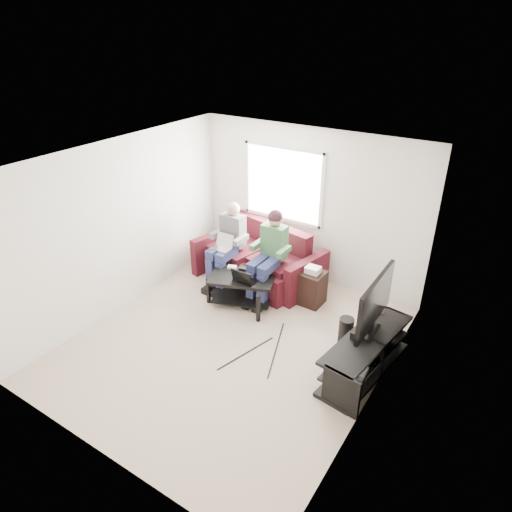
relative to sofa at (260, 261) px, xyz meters
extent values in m
plane|color=#C8B09B|center=(0.62, -1.70, -0.34)|extent=(4.50, 4.50, 0.00)
plane|color=white|center=(0.62, -1.70, 2.26)|extent=(4.50, 4.50, 0.00)
plane|color=silver|center=(0.62, 0.55, 0.96)|extent=(4.50, 0.00, 4.50)
plane|color=silver|center=(0.62, -3.95, 0.96)|extent=(4.50, 0.00, 4.50)
plane|color=silver|center=(-1.38, -1.70, 0.96)|extent=(0.00, 4.50, 4.50)
plane|color=silver|center=(2.62, -1.70, 0.96)|extent=(0.00, 4.50, 4.50)
cube|color=white|center=(0.12, 0.54, 1.26)|extent=(1.40, 0.01, 1.20)
cube|color=silver|center=(0.12, 0.53, 1.26)|extent=(1.48, 0.04, 1.28)
cube|color=#461113|center=(0.00, -0.05, -0.11)|extent=(1.86, 1.24, 0.47)
cube|color=#461113|center=(0.00, 0.35, 0.36)|extent=(1.71, 0.55, 0.48)
cube|color=#461113|center=(-0.93, -0.05, -0.01)|extent=(0.36, 1.01, 0.67)
cube|color=#461113|center=(0.93, -0.05, -0.01)|extent=(0.36, 1.01, 0.67)
cube|color=#461113|center=(-0.41, -0.07, 0.17)|extent=(0.93, 0.93, 0.10)
cube|color=#461113|center=(0.41, -0.07, 0.17)|extent=(0.93, 0.93, 0.10)
cube|color=navy|center=(-0.50, -0.54, 0.29)|extent=(0.16, 0.45, 0.14)
cube|color=navy|center=(-0.30, -0.54, 0.29)|extent=(0.16, 0.45, 0.14)
cube|color=navy|center=(-0.50, -0.72, -0.06)|extent=(0.13, 0.13, 0.57)
cube|color=navy|center=(-0.30, -0.72, -0.06)|extent=(0.13, 0.13, 0.57)
cube|color=slate|center=(-0.40, -0.21, 0.57)|extent=(0.40, 0.22, 0.55)
sphere|color=tan|center=(-0.40, -0.19, 0.94)|extent=(0.22, 0.22, 0.22)
cube|color=navy|center=(0.30, -0.54, 0.29)|extent=(0.16, 0.45, 0.14)
cube|color=navy|center=(0.50, -0.54, 0.29)|extent=(0.16, 0.45, 0.14)
cube|color=navy|center=(0.30, -0.72, -0.06)|extent=(0.13, 0.13, 0.57)
cube|color=navy|center=(0.50, -0.72, -0.06)|extent=(0.13, 0.13, 0.57)
cube|color=#494B4B|center=(0.40, -0.21, 0.57)|extent=(0.40, 0.22, 0.55)
sphere|color=tan|center=(0.40, -0.19, 0.94)|extent=(0.22, 0.22, 0.22)
sphere|color=#2F171E|center=(0.40, -0.19, 0.98)|extent=(0.23, 0.23, 0.23)
cube|color=black|center=(0.18, -0.81, 0.13)|extent=(1.15, 0.92, 0.05)
cube|color=black|center=(0.18, -0.81, -0.23)|extent=(1.05, 0.82, 0.02)
cube|color=black|center=(-0.29, -1.08, -0.12)|extent=(0.05, 0.05, 0.45)
cube|color=black|center=(0.65, -1.08, -0.12)|extent=(0.05, 0.05, 0.45)
cube|color=black|center=(-0.29, -0.53, -0.12)|extent=(0.05, 0.05, 0.45)
cube|color=black|center=(0.65, -0.53, -0.12)|extent=(0.05, 0.05, 0.45)
cube|color=silver|center=(-0.10, -0.69, 0.18)|extent=(0.16, 0.13, 0.04)
cube|color=black|center=(0.08, -0.63, 0.18)|extent=(0.16, 0.13, 0.04)
cube|color=gray|center=(0.48, -0.66, 0.18)|extent=(0.16, 0.14, 0.04)
cube|color=black|center=(2.39, -1.26, 0.17)|extent=(0.70, 1.66, 0.04)
cube|color=black|center=(2.39, -1.26, -0.08)|extent=(0.65, 1.59, 0.03)
cube|color=black|center=(2.39, -1.26, -0.31)|extent=(0.70, 1.66, 0.06)
cube|color=black|center=(2.39, -2.05, -0.08)|extent=(0.48, 0.11, 0.54)
cube|color=black|center=(2.39, -0.48, -0.08)|extent=(0.48, 0.11, 0.54)
cube|color=black|center=(2.39, -1.16, 0.21)|extent=(0.12, 0.40, 0.04)
cube|color=black|center=(2.39, -1.16, 0.29)|extent=(0.06, 0.06, 0.12)
cube|color=black|center=(2.39, -1.16, 0.68)|extent=(0.05, 1.10, 0.65)
cube|color=#D0315B|center=(2.36, -1.16, 0.68)|extent=(0.01, 1.01, 0.58)
cube|color=black|center=(2.27, -1.16, 0.24)|extent=(0.12, 0.50, 0.10)
cylinder|color=#AF7E4B|center=(2.34, -0.63, 0.25)|extent=(0.08, 0.08, 0.12)
cube|color=silver|center=(2.39, -1.66, -0.03)|extent=(0.30, 0.22, 0.06)
cube|color=gray|center=(2.39, -0.96, -0.02)|extent=(0.34, 0.26, 0.08)
cube|color=black|center=(2.39, -1.31, -0.03)|extent=(0.38, 0.30, 0.07)
cylinder|color=black|center=(1.98, -0.93, -0.11)|extent=(0.20, 0.20, 0.46)
cube|color=black|center=(2.02, -1.40, -0.33)|extent=(0.19, 0.45, 0.02)
cube|color=black|center=(1.10, -0.20, -0.07)|extent=(0.37, 0.37, 0.56)
cube|color=silver|center=(1.10, -0.20, 0.26)|extent=(0.22, 0.18, 0.10)
camera|label=1|loc=(3.67, -5.84, 3.72)|focal=32.00mm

